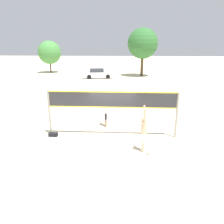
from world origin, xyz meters
name	(u,v)px	position (x,y,z in m)	size (l,w,h in m)	color
ground_plane	(112,136)	(0.00, 0.00, 0.00)	(200.00, 200.00, 0.00)	beige
volleyball_net	(112,104)	(0.00, 0.00, 1.83)	(7.14, 0.12, 2.55)	gray
player_spiker	(144,128)	(1.61, -1.81, 1.18)	(0.28, 0.72, 2.22)	beige
player_blocker	(106,109)	(-0.48, 1.47, 1.15)	(0.28, 0.71, 2.17)	#8C664C
volleyball	(148,152)	(1.84, -2.11, 0.11)	(0.22, 0.22, 0.22)	silver
gear_bag	(53,135)	(-3.29, -0.29, 0.10)	(0.49, 0.26, 0.21)	black
parked_car_near	(98,74)	(-3.64, 22.82, 0.67)	(4.89, 2.63, 1.48)	silver
tree_left_cluster	(49,52)	(-13.49, 29.65, 3.69)	(4.22, 4.22, 5.81)	#4C3823
tree_right_cluster	(143,44)	(3.36, 25.65, 5.22)	(4.87, 4.87, 7.68)	#4C3823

